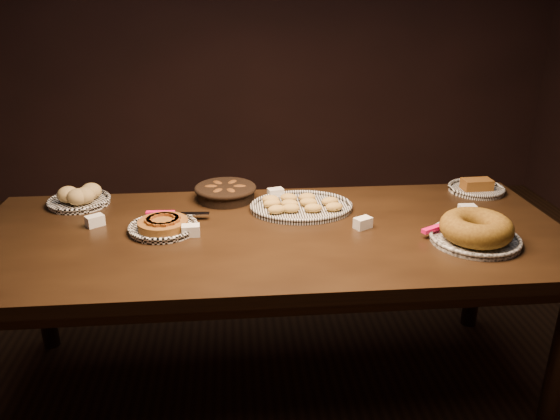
{
  "coord_description": "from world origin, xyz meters",
  "views": [
    {
      "loc": [
        -0.14,
        -2.0,
        1.65
      ],
      "look_at": [
        0.04,
        0.05,
        0.82
      ],
      "focal_mm": 35.0,
      "sensor_mm": 36.0,
      "label": 1
    }
  ],
  "objects": [
    {
      "name": "ground",
      "position": [
        0.0,
        0.0,
        0.0
      ],
      "size": [
        5.0,
        5.0,
        0.0
      ],
      "primitive_type": "plane",
      "color": "black",
      "rests_on": "ground"
    },
    {
      "name": "buffet_table",
      "position": [
        0.0,
        0.0,
        0.68
      ],
      "size": [
        2.4,
        1.0,
        0.75
      ],
      "color": "black",
      "rests_on": "ground"
    },
    {
      "name": "apple_tart_plate",
      "position": [
        -0.43,
        0.05,
        0.77
      ],
      "size": [
        0.32,
        0.28,
        0.05
      ],
      "rotation": [
        0.0,
        0.0,
        -0.29
      ],
      "color": "white",
      "rests_on": "buffet_table"
    },
    {
      "name": "madeleine_platter",
      "position": [
        0.15,
        0.22,
        0.77
      ],
      "size": [
        0.45,
        0.37,
        0.05
      ],
      "rotation": [
        0.0,
        0.0,
        0.34
      ],
      "color": "black",
      "rests_on": "buffet_table"
    },
    {
      "name": "bundt_cake_plate",
      "position": [
        0.77,
        -0.17,
        0.8
      ],
      "size": [
        0.37,
        0.36,
        0.11
      ],
      "rotation": [
        0.0,
        0.0,
        0.22
      ],
      "color": "black",
      "rests_on": "buffet_table"
    },
    {
      "name": "croissant_basket",
      "position": [
        -0.18,
        0.38,
        0.79
      ],
      "size": [
        0.31,
        0.31,
        0.07
      ],
      "rotation": [
        0.0,
        0.0,
        -0.21
      ],
      "color": "black",
      "rests_on": "buffet_table"
    },
    {
      "name": "bread_roll_plate",
      "position": [
        -0.84,
        0.37,
        0.78
      ],
      "size": [
        0.28,
        0.28,
        0.09
      ],
      "rotation": [
        0.0,
        0.0,
        0.14
      ],
      "color": "white",
      "rests_on": "buffet_table"
    },
    {
      "name": "loaf_plate",
      "position": [
        1.02,
        0.38,
        0.77
      ],
      "size": [
        0.27,
        0.27,
        0.06
      ],
      "rotation": [
        0.0,
        0.0,
        0.04
      ],
      "color": "black",
      "rests_on": "buffet_table"
    },
    {
      "name": "tent_cards",
      "position": [
        0.05,
        0.12,
        0.77
      ],
      "size": [
        1.65,
        0.45,
        0.04
      ],
      "color": "white",
      "rests_on": "buffet_table"
    }
  ]
}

